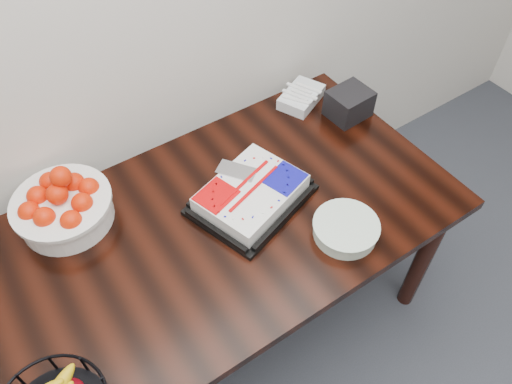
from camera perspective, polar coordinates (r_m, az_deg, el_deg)
table at (r=1.76m, az=-6.08°, el=-6.17°), size 1.80×0.90×0.75m
cake_tray at (r=1.74m, az=-0.56°, el=-0.27°), size 0.47×0.41×0.08m
tangerine_bowl at (r=1.77m, az=-21.38°, el=-1.12°), size 0.33×0.33×0.21m
plate_stack at (r=1.68m, az=10.20°, el=-4.19°), size 0.22×0.22×0.05m
fork_bag at (r=2.14m, az=5.20°, el=10.82°), size 0.23×0.20×0.06m
napkin_box at (r=2.08m, az=10.58°, el=9.90°), size 0.17×0.15×0.11m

